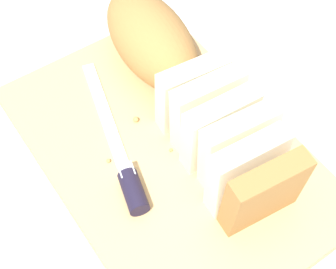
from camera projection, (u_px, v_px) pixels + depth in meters
ground_plane at (168, 157)px, 0.68m from camera, size 3.00×3.00×0.00m
cutting_board at (168, 152)px, 0.67m from camera, size 0.45×0.30×0.02m
bread_loaf at (182, 80)px, 0.66m from camera, size 0.40×0.14×0.10m
bread_knife at (127, 173)px, 0.62m from camera, size 0.25×0.09×0.03m
crumb_near_knife at (136, 119)px, 0.68m from camera, size 0.01×0.01×0.01m
crumb_near_loaf at (210, 126)px, 0.67m from camera, size 0.01×0.01×0.01m
crumb_stray_left at (170, 151)px, 0.65m from camera, size 0.00×0.00×0.00m
crumb_stray_right at (109, 161)px, 0.64m from camera, size 0.01×0.01×0.01m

